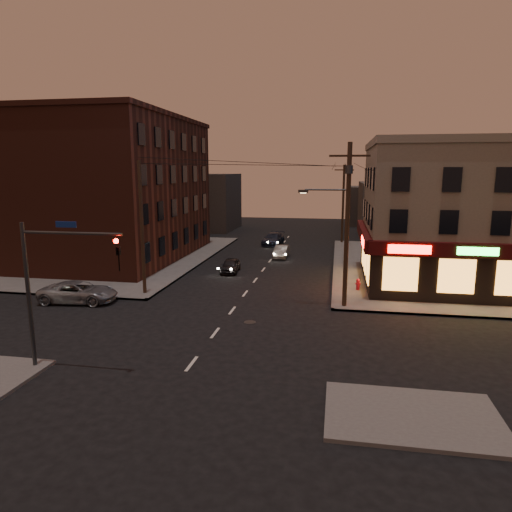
% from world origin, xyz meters
% --- Properties ---
extents(ground, '(120.00, 120.00, 0.00)m').
position_xyz_m(ground, '(0.00, 0.00, 0.00)').
color(ground, black).
rests_on(ground, ground).
extents(sidewalk_ne, '(24.00, 28.00, 0.15)m').
position_xyz_m(sidewalk_ne, '(18.00, 19.00, 0.07)').
color(sidewalk_ne, '#514F4C').
rests_on(sidewalk_ne, ground).
extents(sidewalk_nw, '(24.00, 28.00, 0.15)m').
position_xyz_m(sidewalk_nw, '(-18.00, 19.00, 0.07)').
color(sidewalk_nw, '#514F4C').
rests_on(sidewalk_nw, ground).
extents(pizza_building, '(15.85, 12.85, 10.50)m').
position_xyz_m(pizza_building, '(15.93, 13.43, 5.35)').
color(pizza_building, gray).
rests_on(pizza_building, sidewalk_ne).
extents(brick_apartment, '(12.00, 20.00, 13.00)m').
position_xyz_m(brick_apartment, '(-14.50, 19.00, 6.65)').
color(brick_apartment, '#4D2218').
rests_on(brick_apartment, sidewalk_nw).
extents(bg_building_ne_a, '(10.00, 12.00, 7.00)m').
position_xyz_m(bg_building_ne_a, '(14.00, 38.00, 3.50)').
color(bg_building_ne_a, '#3F3D3A').
rests_on(bg_building_ne_a, ground).
extents(bg_building_nw, '(9.00, 10.00, 8.00)m').
position_xyz_m(bg_building_nw, '(-13.00, 42.00, 4.00)').
color(bg_building_nw, '#3F3D3A').
rests_on(bg_building_nw, ground).
extents(bg_building_ne_b, '(8.00, 8.00, 6.00)m').
position_xyz_m(bg_building_ne_b, '(12.00, 52.00, 3.00)').
color(bg_building_ne_b, '#3F3D3A').
rests_on(bg_building_ne_b, ground).
extents(utility_pole_main, '(4.20, 0.44, 10.00)m').
position_xyz_m(utility_pole_main, '(6.68, 5.80, 5.76)').
color(utility_pole_main, '#382619').
rests_on(utility_pole_main, sidewalk_ne).
extents(utility_pole_far, '(0.26, 0.26, 9.00)m').
position_xyz_m(utility_pole_far, '(6.80, 32.00, 4.65)').
color(utility_pole_far, '#382619').
rests_on(utility_pole_far, sidewalk_ne).
extents(utility_pole_west, '(0.24, 0.24, 9.00)m').
position_xyz_m(utility_pole_west, '(-6.80, 6.50, 4.65)').
color(utility_pole_west, '#382619').
rests_on(utility_pole_west, sidewalk_nw).
extents(traffic_signal, '(4.49, 0.32, 6.47)m').
position_xyz_m(traffic_signal, '(-5.57, -5.60, 4.16)').
color(traffic_signal, '#333538').
rests_on(traffic_signal, ground).
extents(suv_cross, '(5.12, 2.72, 1.37)m').
position_xyz_m(suv_cross, '(-10.29, 4.00, 0.69)').
color(suv_cross, gray).
rests_on(suv_cross, ground).
extents(sedan_near, '(1.60, 3.52, 1.17)m').
position_xyz_m(sedan_near, '(-2.58, 14.48, 0.59)').
color(sedan_near, black).
rests_on(sedan_near, ground).
extents(sedan_mid, '(1.39, 3.66, 1.19)m').
position_xyz_m(sedan_mid, '(0.86, 21.82, 0.60)').
color(sedan_mid, slate).
rests_on(sedan_mid, ground).
extents(sedan_far, '(2.42, 4.87, 1.36)m').
position_xyz_m(sedan_far, '(-1.05, 29.51, 0.68)').
color(sedan_far, '#192233').
rests_on(sedan_far, ground).
extents(fire_hydrant, '(0.36, 0.36, 0.82)m').
position_xyz_m(fire_hydrant, '(7.79, 9.85, 0.59)').
color(fire_hydrant, maroon).
rests_on(fire_hydrant, sidewalk_ne).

